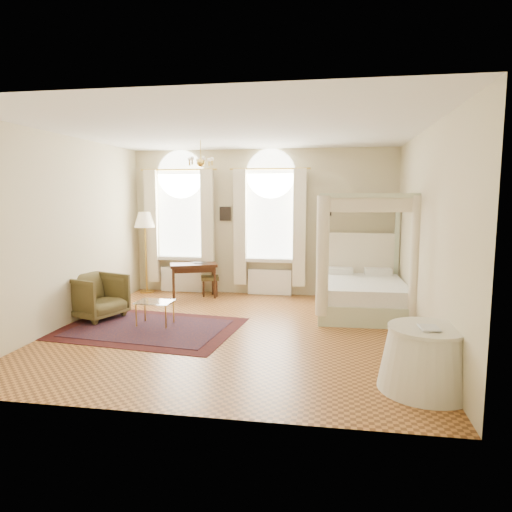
{
  "coord_description": "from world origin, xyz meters",
  "views": [
    {
      "loc": [
        1.57,
        -7.29,
        2.27
      ],
      "look_at": [
        0.29,
        0.4,
        1.23
      ],
      "focal_mm": 32.0,
      "sensor_mm": 36.0,
      "label": 1
    }
  ],
  "objects_px": {
    "coffee_table": "(155,304)",
    "side_table": "(426,359)",
    "stool": "(210,279)",
    "floor_lamp": "(145,224)",
    "armchair": "(96,297)",
    "writing_desk": "(194,269)",
    "canopy_bed": "(362,287)",
    "nightstand": "(365,286)"
  },
  "relations": [
    {
      "from": "coffee_table",
      "to": "side_table",
      "type": "distance_m",
      "value": 4.62
    },
    {
      "from": "stool",
      "to": "floor_lamp",
      "type": "height_order",
      "value": "floor_lamp"
    },
    {
      "from": "stool",
      "to": "armchair",
      "type": "bearing_deg",
      "value": -125.15
    },
    {
      "from": "writing_desk",
      "to": "side_table",
      "type": "relative_size",
      "value": 1.03
    },
    {
      "from": "floor_lamp",
      "to": "side_table",
      "type": "distance_m",
      "value": 7.2
    },
    {
      "from": "canopy_bed",
      "to": "stool",
      "type": "height_order",
      "value": "canopy_bed"
    },
    {
      "from": "nightstand",
      "to": "side_table",
      "type": "relative_size",
      "value": 0.56
    },
    {
      "from": "stool",
      "to": "canopy_bed",
      "type": "bearing_deg",
      "value": -17.65
    },
    {
      "from": "nightstand",
      "to": "writing_desk",
      "type": "bearing_deg",
      "value": -174.86
    },
    {
      "from": "writing_desk",
      "to": "side_table",
      "type": "distance_m",
      "value": 5.95
    },
    {
      "from": "canopy_bed",
      "to": "floor_lamp",
      "type": "relative_size",
      "value": 1.22
    },
    {
      "from": "canopy_bed",
      "to": "writing_desk",
      "type": "xyz_separation_m",
      "value": [
        -3.62,
        0.82,
        0.13
      ]
    },
    {
      "from": "armchair",
      "to": "side_table",
      "type": "xyz_separation_m",
      "value": [
        5.4,
        -2.28,
        -0.04
      ]
    },
    {
      "from": "writing_desk",
      "to": "coffee_table",
      "type": "distance_m",
      "value": 2.26
    },
    {
      "from": "armchair",
      "to": "coffee_table",
      "type": "distance_m",
      "value": 1.27
    },
    {
      "from": "floor_lamp",
      "to": "coffee_table",
      "type": "bearing_deg",
      "value": -64.3
    },
    {
      "from": "nightstand",
      "to": "stool",
      "type": "distance_m",
      "value": 3.45
    },
    {
      "from": "armchair",
      "to": "floor_lamp",
      "type": "bearing_deg",
      "value": 19.67
    },
    {
      "from": "writing_desk",
      "to": "side_table",
      "type": "height_order",
      "value": "writing_desk"
    },
    {
      "from": "canopy_bed",
      "to": "side_table",
      "type": "distance_m",
      "value": 3.49
    },
    {
      "from": "stool",
      "to": "coffee_table",
      "type": "xyz_separation_m",
      "value": [
        -0.32,
        -2.48,
        0.01
      ]
    },
    {
      "from": "nightstand",
      "to": "coffee_table",
      "type": "xyz_separation_m",
      "value": [
        -3.77,
        -2.58,
        0.07
      ]
    },
    {
      "from": "nightstand",
      "to": "writing_desk",
      "type": "height_order",
      "value": "writing_desk"
    },
    {
      "from": "writing_desk",
      "to": "stool",
      "type": "height_order",
      "value": "writing_desk"
    },
    {
      "from": "canopy_bed",
      "to": "armchair",
      "type": "relative_size",
      "value": 2.54
    },
    {
      "from": "armchair",
      "to": "floor_lamp",
      "type": "relative_size",
      "value": 0.48
    },
    {
      "from": "side_table",
      "to": "stool",
      "type": "bearing_deg",
      "value": 130.44
    },
    {
      "from": "writing_desk",
      "to": "stool",
      "type": "bearing_deg",
      "value": 37.47
    },
    {
      "from": "floor_lamp",
      "to": "side_table",
      "type": "relative_size",
      "value": 1.7
    },
    {
      "from": "armchair",
      "to": "floor_lamp",
      "type": "distance_m",
      "value": 2.62
    },
    {
      "from": "canopy_bed",
      "to": "writing_desk",
      "type": "bearing_deg",
      "value": 167.24
    },
    {
      "from": "nightstand",
      "to": "side_table",
      "type": "distance_m",
      "value": 4.62
    },
    {
      "from": "writing_desk",
      "to": "stool",
      "type": "xyz_separation_m",
      "value": [
        0.31,
        0.23,
        -0.28
      ]
    },
    {
      "from": "canopy_bed",
      "to": "nightstand",
      "type": "xyz_separation_m",
      "value": [
        0.14,
        1.16,
        -0.21
      ]
    },
    {
      "from": "floor_lamp",
      "to": "nightstand",
      "type": "bearing_deg",
      "value": 0.0
    },
    {
      "from": "coffee_table",
      "to": "stool",
      "type": "bearing_deg",
      "value": 82.57
    },
    {
      "from": "floor_lamp",
      "to": "side_table",
      "type": "xyz_separation_m",
      "value": [
        5.4,
        -4.6,
        -1.24
      ]
    },
    {
      "from": "writing_desk",
      "to": "floor_lamp",
      "type": "xyz_separation_m",
      "value": [
        -1.26,
        0.34,
        0.96
      ]
    },
    {
      "from": "stool",
      "to": "side_table",
      "type": "height_order",
      "value": "side_table"
    },
    {
      "from": "canopy_bed",
      "to": "stool",
      "type": "xyz_separation_m",
      "value": [
        -3.31,
        1.05,
        -0.15
      ]
    },
    {
      "from": "stool",
      "to": "side_table",
      "type": "xyz_separation_m",
      "value": [
        3.83,
        -4.5,
        -0.0
      ]
    },
    {
      "from": "canopy_bed",
      "to": "coffee_table",
      "type": "distance_m",
      "value": 3.91
    }
  ]
}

